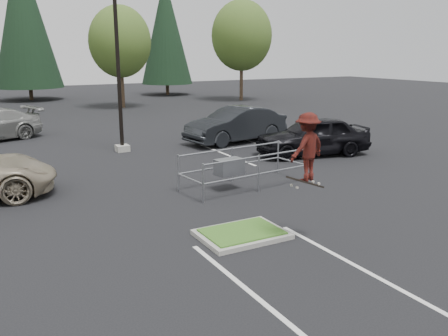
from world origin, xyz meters
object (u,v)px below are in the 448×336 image
skateboarder (307,147)px  conif_c (166,30)px  conif_b (24,17)px  car_r_charc (236,125)px  cart_corral (233,166)px  car_r_black (314,136)px  light_pole (117,54)px  decid_c (120,44)px  decid_d (241,38)px

skateboarder → conif_c: bearing=-121.2°
conif_b → car_r_charc: size_ratio=2.60×
conif_b → skateboarder: conif_b is taller
cart_corral → car_r_black: car_r_black is taller
car_r_charc → light_pole: bearing=-103.4°
light_pole → skateboarder: bearing=-86.9°
conif_b → cart_corral: bearing=-86.9°
decid_c → conif_c: (8.01, 9.67, 1.59)m
light_pole → decid_d: bearing=46.3°
conif_b → cart_corral: conif_b is taller
light_pole → car_r_black: (7.50, -5.00, -3.67)m
car_r_black → car_r_charc: bearing=-148.8°
car_r_black → light_pole: bearing=-110.9°
decid_c → conif_b: bearing=119.3°
conif_b → car_r_black: size_ratio=2.78×
cart_corral → car_r_charc: size_ratio=0.84×
conif_c → car_r_charc: 29.59m
decid_c → decid_d: (12.00, 0.50, 0.66)m
decid_d → conif_b: conif_b is taller
decid_c → conif_b: 12.51m
decid_c → cart_corral: (-4.00, -25.89, -4.45)m
conif_b → decid_c: bearing=-60.7°
decid_c → decid_d: size_ratio=0.89×
cart_corral → car_r_black: bearing=20.7°
skateboarder → decid_c: bearing=-112.5°
light_pole → car_r_black: 9.73m
cart_corral → conif_b: bearing=86.9°
conif_b → cart_corral: 37.28m
cart_corral → car_r_charc: car_r_charc is taller
light_pole → car_r_charc: light_pole is taller
skateboarder → car_r_black: (6.80, 8.00, -1.52)m
decid_c → skateboarder: 31.33m
decid_c → conif_b: conif_b is taller
car_r_charc → decid_d: bearing=140.0°
decid_c → conif_c: bearing=50.4°
decid_c → decid_d: 12.03m
light_pole → skateboarder: (0.70, -13.00, -2.15)m
cart_corral → skateboarder: bearing=-105.3°
conif_c → cart_corral: (-12.01, -35.56, -6.04)m
conif_c → car_r_charc: size_ratio=2.24×
conif_c → skateboarder: conif_c is taller
decid_c → car_r_black: (2.01, -22.83, -4.36)m
conif_c → cart_corral: bearing=-108.7°
decid_c → skateboarder: (-4.79, -30.83, -2.84)m
decid_d → skateboarder: (-16.79, -31.33, -3.50)m
car_r_black → conif_c: bearing=-177.7°
skateboarder → car_r_black: 10.61m
skateboarder → conif_b: bearing=-102.0°
decid_d → car_r_charc: bearing=-121.4°
car_r_black → conif_b: bearing=-153.8°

